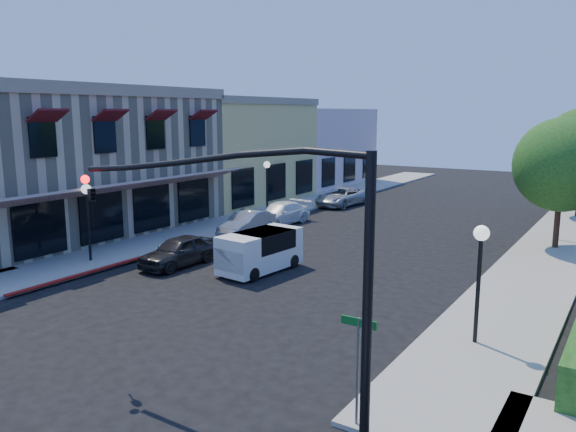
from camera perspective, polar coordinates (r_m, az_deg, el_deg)
The scene contains 19 objects.
ground at distance 15.96m, azimuth -23.09°, elevation -15.14°, with size 120.00×120.00×0.00m, color black.
sidewalk_left at distance 41.20m, azimuth 1.54°, elevation 1.23°, with size 3.50×50.00×0.12m, color #99968B.
sidewalk_right at distance 35.65m, azimuth 26.43°, elevation -1.33°, with size 3.50×50.00×0.12m, color #99968B.
curb_red_strip at distance 25.70m, azimuth -17.17°, elevation -5.06°, with size 0.25×10.00×0.06m, color maroon.
corner_brick_building at distance 33.56m, azimuth -23.16°, elevation 5.07°, with size 11.77×18.20×8.10m.
yellow_stucco_building at distance 43.83m, azimuth -6.75°, elevation 6.64°, with size 10.00×12.00×7.60m, color #D2BD5E.
pink_stucco_building at distance 53.66m, azimuth 1.44°, elevation 7.08°, with size 10.00×12.00×7.00m, color beige.
street_tree_a at distance 30.15m, azimuth 26.08°, elevation 4.69°, with size 4.56×4.56×6.48m.
signal_mast_arm at distance 11.59m, azimuth -1.49°, elevation -2.43°, with size 8.01×0.39×6.00m.
street_name_sign at distance 12.16m, azimuth 7.12°, elevation -13.77°, with size 0.80×0.06×2.50m.
lamppost_left_near at distance 26.36m, azimuth -19.74°, elevation 1.26°, with size 0.44×0.44×3.57m.
lamppost_left_far at distance 36.54m, azimuth -2.16°, elevation 4.27°, with size 0.44×0.44×3.57m.
lamppost_right_near at distance 16.75m, azimuth 18.95°, elevation -3.71°, with size 0.44×0.44×3.57m.
lamppost_right_far at distance 32.31m, azimuth 25.77°, elevation 2.43°, with size 0.44×0.44×3.57m.
white_van at distance 23.81m, azimuth -2.92°, elevation -3.35°, with size 2.03×4.01×1.71m.
parked_car_a at distance 25.22m, azimuth -11.03°, elevation -3.51°, with size 1.57×3.90×1.33m, color black.
parked_car_b at distance 30.93m, azimuth -4.19°, elevation -0.76°, with size 1.41×4.04×1.33m, color #9D9FA2.
parked_car_c at distance 33.92m, azimuth -0.86°, elevation 0.24°, with size 1.83×4.50×1.31m, color white.
parked_car_d at distance 40.92m, azimuth 5.48°, elevation 1.97°, with size 2.20×4.77×1.32m, color #AFB2B4.
Camera 1 is at (12.18, -7.86, 6.67)m, focal length 35.00 mm.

